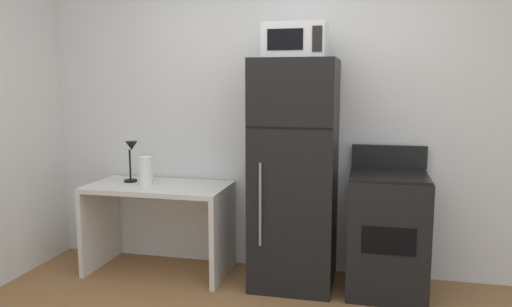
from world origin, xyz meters
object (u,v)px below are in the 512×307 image
(desk_lamp, at_px, (131,154))
(paper_towel_roll, at_px, (146,171))
(microwave, at_px, (296,41))
(desk, at_px, (159,211))
(refrigerator, at_px, (295,174))
(oven_range, at_px, (387,232))

(desk_lamp, xyz_separation_m, paper_towel_roll, (0.17, -0.09, -0.12))
(desk_lamp, bearing_deg, microwave, -2.57)
(desk, bearing_deg, paper_towel_roll, -154.56)
(refrigerator, relative_size, oven_range, 1.61)
(paper_towel_roll, height_order, refrigerator, refrigerator)
(refrigerator, height_order, microwave, microwave)
(desk_lamp, xyz_separation_m, oven_range, (2.13, -0.03, -0.52))
(paper_towel_roll, relative_size, microwave, 0.52)
(paper_towel_roll, xyz_separation_m, microwave, (1.23, 0.03, 1.03))
(desk, relative_size, oven_range, 1.06)
(desk, distance_m, oven_range, 1.86)
(oven_range, bearing_deg, microwave, -177.72)
(desk_lamp, xyz_separation_m, refrigerator, (1.41, -0.04, -0.10))
(desk, relative_size, refrigerator, 0.66)
(desk_lamp, xyz_separation_m, microwave, (1.41, -0.06, 0.91))
(paper_towel_roll, bearing_deg, oven_range, 1.66)
(refrigerator, bearing_deg, paper_towel_roll, -177.71)
(oven_range, bearing_deg, refrigerator, -179.42)
(desk, bearing_deg, microwave, -0.70)
(oven_range, bearing_deg, paper_towel_roll, -178.34)
(desk, height_order, desk_lamp, desk_lamp)
(paper_towel_roll, distance_m, oven_range, 1.99)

